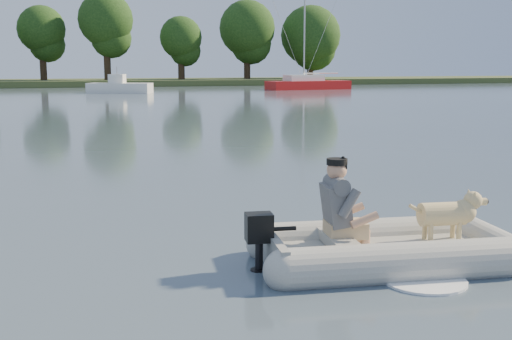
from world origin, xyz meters
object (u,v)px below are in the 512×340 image
object	(u,v)px
dinghy	(395,216)
man	(338,202)
sailboat	(308,84)
motorboat	(120,80)
dog	(442,218)

from	to	relation	value
dinghy	man	xyz separation A→B (m)	(-0.62, 0.14, 0.17)
man	sailboat	size ratio (longest dim) A/B	0.10
man	motorboat	distance (m)	43.67
dinghy	man	world-z (taller)	man
dinghy	motorboat	world-z (taller)	motorboat
dog	sailboat	distance (m)	49.12
sailboat	dinghy	bearing A→B (deg)	-118.67
motorboat	sailboat	distance (m)	16.41
dinghy	sailboat	distance (m)	49.30
dog	motorboat	world-z (taller)	motorboat
man	dog	distance (m)	1.23
man	sailboat	xyz separation A→B (m)	(18.88, 45.65, -0.25)
dog	sailboat	bearing A→B (deg)	77.04
man	dog	world-z (taller)	man
dinghy	sailboat	size ratio (longest dim) A/B	0.42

